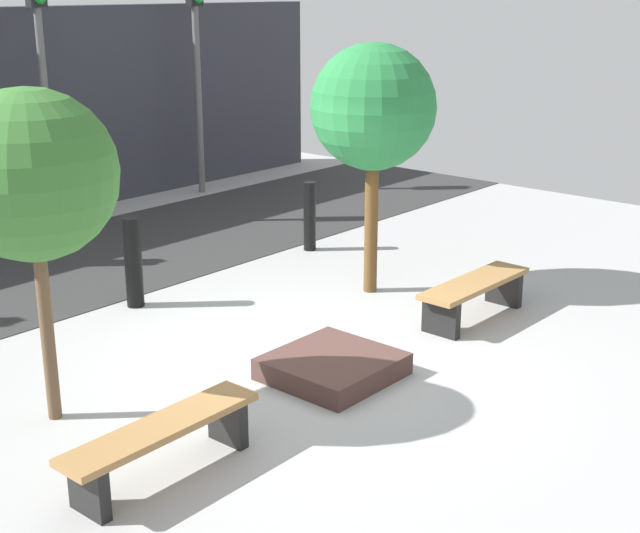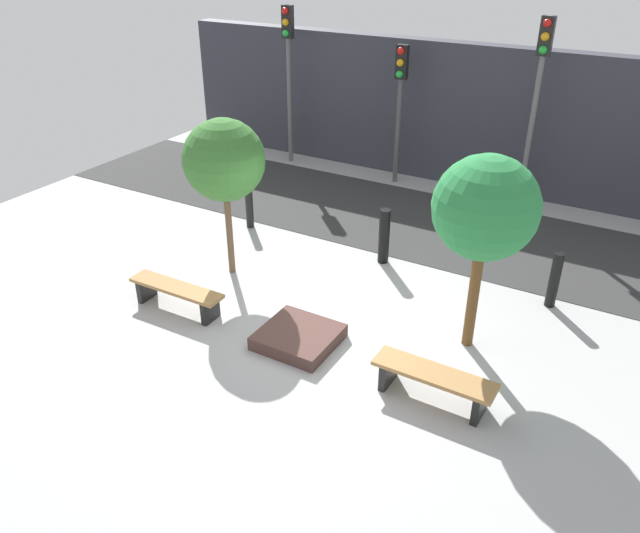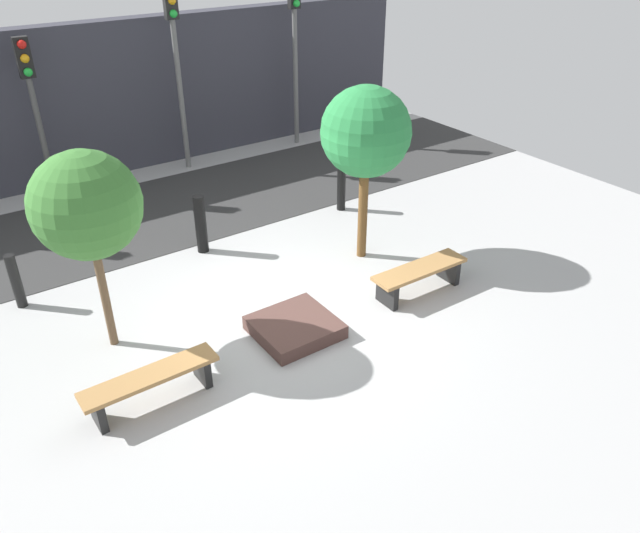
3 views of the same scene
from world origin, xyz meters
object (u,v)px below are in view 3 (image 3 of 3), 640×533
Objects in this scene: planter_bed at (295,327)px; bollard_far_left at (16,281)px; bollard_center at (341,187)px; tree_behind_right_bench at (366,133)px; tree_behind_left_bench at (86,206)px; bench_right at (419,274)px; bollard_left at (201,224)px; bench_left at (151,382)px; traffic_light_east at (295,31)px; traffic_light_mid_east at (175,45)px; traffic_light_mid_west at (31,90)px.

planter_bed is 1.26× the size of bollard_far_left.
tree_behind_right_bench is at bearing -115.93° from bollard_center.
tree_behind_left_bench is 0.95× the size of tree_behind_right_bench.
planter_bed is 3.36m from tree_behind_left_bench.
bollard_left is (-2.29, 3.30, 0.22)m from bench_right.
bollard_center is (5.45, 1.79, -1.69)m from tree_behind_left_bench.
bench_left is 0.43× the size of traffic_light_east.
traffic_light_mid_east reaches higher than bollard_left.
traffic_light_mid_east is at bearing 0.03° from traffic_light_mid_west.
bollard_far_left reaches higher than planter_bed.
tree_behind_left_bench is at bearing -161.81° from bollard_center.
bench_right is 6.37m from bollard_far_left.
traffic_light_mid_west is (-1.57, 7.15, 2.21)m from planter_bed.
traffic_light_east is at bearing 0.02° from traffic_light_mid_west.
tree_behind_right_bench reaches higher than planter_bed.
tree_behind_left_bench is at bearing -97.04° from traffic_light_mid_west.
bench_right is 0.51× the size of traffic_light_mid_west.
bench_right is 7.80m from traffic_light_mid_east.
bench_right is at bearing -55.27° from bollard_left.
traffic_light_mid_west reaches higher than planter_bed.
tree_behind_right_bench is at bearing -112.48° from traffic_light_east.
bollard_left is (3.16, 0.00, 0.09)m from bollard_far_left.
tree_behind_right_bench is 6.99m from traffic_light_mid_west.
bench_right is at bearing -4.99° from planter_bed.
bench_right is 1.69× the size of bollard_center.
traffic_light_east reaches higher than bollard_center.
bench_left is 3.42m from bollard_far_left.
bench_left is at bearing -175.01° from planter_bed.
bollard_left is 0.33× the size of traffic_light_mid_west.
traffic_light_mid_east reaches higher than tree_behind_right_bench.
traffic_light_east is at bearing -0.00° from traffic_light_mid_east.
traffic_light_mid_west is (-3.86, 7.35, 1.99)m from bench_right.
bollard_far_left is 4.73m from traffic_light_mid_west.
bollard_left is at bearing 90.00° from planter_bed.
traffic_light_mid_east is (1.57, 7.15, 2.73)m from planter_bed.
tree_behind_right_bench is at bearing -18.19° from bollard_far_left.
traffic_light_east reaches higher than tree_behind_left_bench.
bench_left is 1.52× the size of planter_bed.
bollard_far_left is at bearing 149.53° from bench_right.
traffic_light_east is (3.14, -0.00, -0.02)m from traffic_light_mid_east.
tree_behind_left_bench reaches higher than bench_right.
traffic_light_mid_west is (0.72, 7.35, 1.99)m from bench_left.
traffic_light_east is (6.99, 5.84, 0.63)m from tree_behind_left_bench.
traffic_light_mid_east is at bearing 77.63° from planter_bed.
tree_behind_left_bench reaches higher than bench_left.
bollard_far_left is 9.15m from traffic_light_east.
bollard_left is at bearing -68.82° from traffic_light_mid_west.
tree_behind_right_bench reaches higher than bench_right.
traffic_light_mid_west reaches higher than bollard_left.
planter_bed is 4.44m from bollard_far_left.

